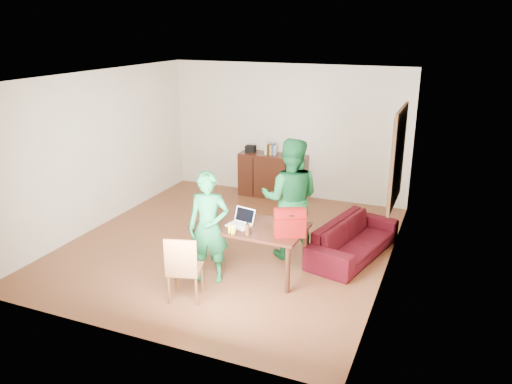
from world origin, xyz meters
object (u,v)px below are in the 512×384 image
at_px(person_near, 209,227).
at_px(red_bag, 290,224).
at_px(person_far, 290,199).
at_px(chair, 185,280).
at_px(sofa, 354,239).
at_px(table, 251,231).
at_px(laptop, 239,223).
at_px(bottle, 247,229).

bearing_deg(person_near, red_bag, 0.27).
bearing_deg(person_far, chair, 51.96).
bearing_deg(red_bag, sofa, 37.89).
bearing_deg(table, chair, -114.16).
bearing_deg(laptop, person_far, 72.23).
bearing_deg(bottle, chair, -130.16).
distance_m(person_far, red_bag, 0.90).
bearing_deg(person_far, laptop, 47.19).
distance_m(chair, person_far, 2.06).
xyz_separation_m(bottle, sofa, (1.17, 1.44, -0.54)).
bearing_deg(chair, red_bag, 23.19).
relative_size(person_near, red_bag, 3.77).
distance_m(red_bag, sofa, 1.52).
xyz_separation_m(chair, person_near, (0.05, 0.60, 0.52)).
height_order(laptop, bottle, laptop).
relative_size(laptop, bottle, 2.07).
relative_size(person_far, sofa, 0.99).
xyz_separation_m(person_near, red_bag, (1.06, 0.31, 0.10)).
relative_size(person_near, person_far, 0.85).
relative_size(chair, laptop, 2.51).
height_order(table, laptop, laptop).
xyz_separation_m(laptop, red_bag, (0.76, -0.02, 0.11)).
bearing_deg(sofa, red_bag, 165.92).
distance_m(person_near, bottle, 0.55).
distance_m(laptop, sofa, 1.92).
bearing_deg(person_far, red_bag, 95.28).
distance_m(laptop, bottle, 0.34).
relative_size(bottle, red_bag, 0.42).
height_order(person_near, red_bag, person_near).
bearing_deg(person_near, laptop, 31.78).
distance_m(table, person_near, 0.63).
height_order(person_near, laptop, person_near).
height_order(laptop, red_bag, red_bag).
xyz_separation_m(table, chair, (-0.49, -1.03, -0.37)).
height_order(chair, sofa, chair).
bearing_deg(bottle, red_bag, 22.23).
distance_m(table, laptop, 0.22).
height_order(person_far, red_bag, person_far).
xyz_separation_m(person_near, person_far, (0.78, 1.16, 0.14)).
bearing_deg(bottle, table, 105.91).
distance_m(table, chair, 1.20).
bearing_deg(person_near, sofa, 26.17).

